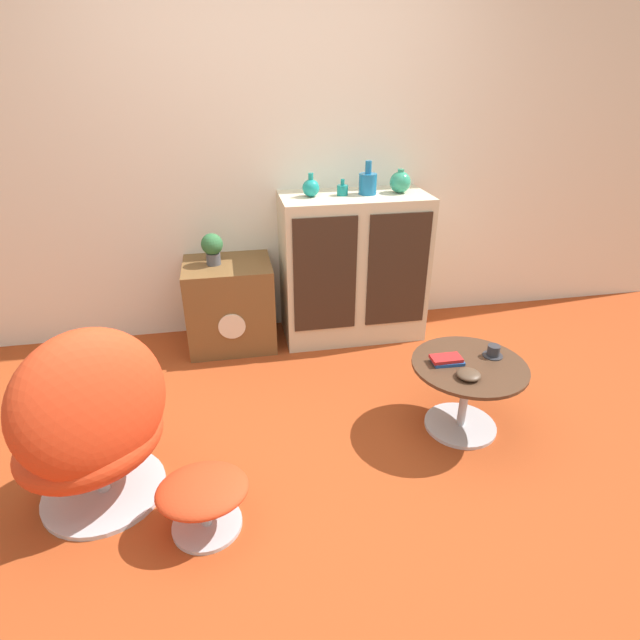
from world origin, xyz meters
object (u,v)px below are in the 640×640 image
book_stack (447,360)px  bowl (468,374)px  egg_chair (92,425)px  coffee_table (466,386)px  vase_rightmost (400,182)px  potted_plant (212,247)px  sideboard (353,267)px  teacup (493,352)px  ottoman (203,495)px  vase_inner_left (342,190)px  tv_console (230,304)px  vase_leftmost (311,188)px  vase_inner_right (368,183)px

book_stack → bowl: bearing=-71.9°
egg_chair → coffee_table: (1.79, 0.18, -0.16)m
vase_rightmost → potted_plant: 1.31m
sideboard → teacup: size_ratio=9.74×
ottoman → coffee_table: (1.36, 0.42, 0.09)m
egg_chair → teacup: bearing=6.8°
vase_inner_left → egg_chair: bearing=-135.3°
tv_console → vase_leftmost: vase_leftmost is taller
egg_chair → book_stack: (1.68, 0.21, -0.00)m
vase_inner_right → teacup: size_ratio=2.04×
ottoman → potted_plant: bearing=86.9°
vase_inner_right → vase_rightmost: bearing=0.0°
vase_leftmost → coffee_table: bearing=-62.6°
coffee_table → vase_rightmost: (-0.02, 1.19, 0.82)m
vase_inner_left → potted_plant: 0.93m
vase_rightmost → vase_inner_left: bearing=-180.0°
vase_leftmost → vase_rightmost: (0.60, 0.00, 0.01)m
book_stack → ottoman: bearing=-160.2°
tv_console → vase_inner_left: 1.08m
ottoman → teacup: bearing=17.2°
vase_leftmost → bowl: 1.56m
egg_chair → vase_inner_left: vase_inner_left is taller
tv_console → potted_plant: 0.43m
vase_inner_right → bowl: vase_inner_right is taller
sideboard → book_stack: (0.21, -1.15, -0.09)m
tv_console → book_stack: (1.08, -1.15, 0.12)m
tv_console → teacup: tv_console is taller
coffee_table → vase_rightmost: size_ratio=3.84×
vase_inner_right → book_stack: 1.34m
coffee_table → book_stack: book_stack is taller
book_stack → vase_inner_right: bearing=96.2°
vase_leftmost → vase_inner_right: vase_inner_right is taller
ottoman → bowl: 1.35m
egg_chair → bowl: (1.73, 0.06, -0.00)m
potted_plant → book_stack: bearing=-45.0°
ottoman → vase_inner_right: bearing=55.2°
coffee_table → vase_rightmost: 1.44m
potted_plant → bowl: bearing=-47.2°
bowl → vase_leftmost: bearing=112.9°
vase_leftmost → vase_inner_left: (0.21, 0.00, -0.02)m
ottoman → bowl: (1.29, 0.30, 0.24)m
egg_chair → bowl: 1.73m
egg_chair → vase_inner_right: size_ratio=4.20×
vase_inner_right → bowl: bearing=-82.4°
sideboard → coffee_table: (0.32, -1.19, -0.24)m
ottoman → potted_plant: size_ratio=1.83×
vase_leftmost → vase_inner_right: bearing=0.0°
egg_chair → bowl: size_ratio=7.49×
coffee_table → tv_console: bearing=135.1°
egg_chair → ottoman: egg_chair is taller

